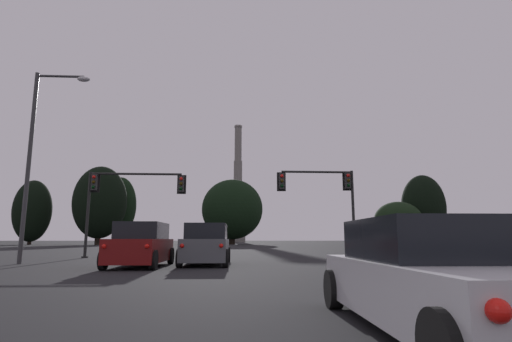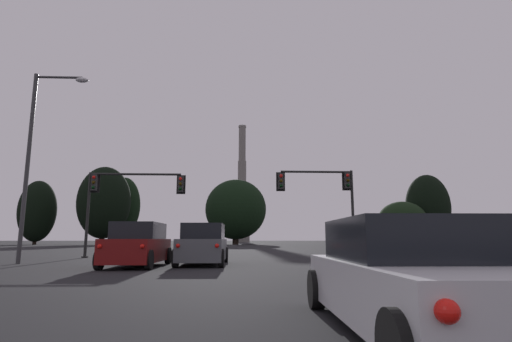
{
  "view_description": "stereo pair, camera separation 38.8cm",
  "coord_description": "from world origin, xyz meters",
  "px_view_note": "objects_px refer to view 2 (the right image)",
  "views": [
    {
      "loc": [
        0.98,
        -0.16,
        1.16
      ],
      "look_at": [
        2.7,
        29.46,
        6.23
      ],
      "focal_mm": 28.0,
      "sensor_mm": 36.0,
      "label": 1
    },
    {
      "loc": [
        1.36,
        -0.18,
        1.16
      ],
      "look_at": [
        2.7,
        29.46,
        6.23
      ],
      "focal_mm": 28.0,
      "sensor_mm": 36.0,
      "label": 2
    }
  ],
  "objects_px": {
    "traffic_light_overhead_left": "(123,192)",
    "street_lamp": "(37,146)",
    "suv_left_lane_front": "(138,245)",
    "traffic_light_overhead_right": "(327,190)",
    "suv_center_lane_front": "(204,245)",
    "sedan_right_lane_third": "(410,278)",
    "smokestack": "(242,195)"
  },
  "relations": [
    {
      "from": "suv_center_lane_front",
      "to": "smokestack",
      "type": "height_order",
      "value": "smokestack"
    },
    {
      "from": "traffic_light_overhead_right",
      "to": "traffic_light_overhead_left",
      "type": "xyz_separation_m",
      "value": [
        -13.21,
        0.36,
        -0.1
      ]
    },
    {
      "from": "suv_center_lane_front",
      "to": "suv_left_lane_front",
      "type": "height_order",
      "value": "same"
    },
    {
      "from": "suv_center_lane_front",
      "to": "traffic_light_overhead_left",
      "type": "xyz_separation_m",
      "value": [
        -5.88,
        7.14,
        3.28
      ]
    },
    {
      "from": "traffic_light_overhead_left",
      "to": "smokestack",
      "type": "bearing_deg",
      "value": 85.76
    },
    {
      "from": "suv_center_lane_front",
      "to": "sedan_right_lane_third",
      "type": "bearing_deg",
      "value": -73.76
    },
    {
      "from": "suv_center_lane_front",
      "to": "sedan_right_lane_third",
      "type": "distance_m",
      "value": 14.23
    },
    {
      "from": "suv_center_lane_front",
      "to": "suv_left_lane_front",
      "type": "xyz_separation_m",
      "value": [
        -2.69,
        -1.19,
        0.0
      ]
    },
    {
      "from": "traffic_light_overhead_right",
      "to": "street_lamp",
      "type": "distance_m",
      "value": 16.86
    },
    {
      "from": "sedan_right_lane_third",
      "to": "smokestack",
      "type": "height_order",
      "value": "smokestack"
    },
    {
      "from": "suv_left_lane_front",
      "to": "street_lamp",
      "type": "bearing_deg",
      "value": 160.39
    },
    {
      "from": "street_lamp",
      "to": "smokestack",
      "type": "relative_size",
      "value": 0.22
    },
    {
      "from": "suv_left_lane_front",
      "to": "street_lamp",
      "type": "xyz_separation_m",
      "value": [
        -5.73,
        2.15,
        4.79
      ]
    },
    {
      "from": "traffic_light_overhead_left",
      "to": "street_lamp",
      "type": "bearing_deg",
      "value": -112.39
    },
    {
      "from": "traffic_light_overhead_right",
      "to": "suv_left_lane_front",
      "type": "bearing_deg",
      "value": -141.54
    },
    {
      "from": "traffic_light_overhead_left",
      "to": "smokestack",
      "type": "xyz_separation_m",
      "value": [
        8.82,
        119.1,
        12.81
      ]
    },
    {
      "from": "traffic_light_overhead_right",
      "to": "street_lamp",
      "type": "xyz_separation_m",
      "value": [
        -15.76,
        -5.82,
        1.41
      ]
    },
    {
      "from": "suv_center_lane_front",
      "to": "street_lamp",
      "type": "relative_size",
      "value": 0.52
    },
    {
      "from": "sedan_right_lane_third",
      "to": "street_lamp",
      "type": "xyz_separation_m",
      "value": [
        -12.17,
        14.68,
        5.02
      ]
    },
    {
      "from": "suv_center_lane_front",
      "to": "traffic_light_overhead_left",
      "type": "height_order",
      "value": "traffic_light_overhead_left"
    },
    {
      "from": "traffic_light_overhead_left",
      "to": "suv_center_lane_front",
      "type": "bearing_deg",
      "value": -50.53
    },
    {
      "from": "traffic_light_overhead_left",
      "to": "street_lamp",
      "type": "xyz_separation_m",
      "value": [
        -2.54,
        -6.18,
        1.51
      ]
    },
    {
      "from": "sedan_right_lane_third",
      "to": "suv_left_lane_front",
      "type": "xyz_separation_m",
      "value": [
        -6.44,
        12.54,
        0.23
      ]
    },
    {
      "from": "traffic_light_overhead_left",
      "to": "smokestack",
      "type": "relative_size",
      "value": 0.15
    },
    {
      "from": "traffic_light_overhead_right",
      "to": "smokestack",
      "type": "bearing_deg",
      "value": 92.11
    },
    {
      "from": "suv_left_lane_front",
      "to": "traffic_light_overhead_right",
      "type": "height_order",
      "value": "traffic_light_overhead_right"
    },
    {
      "from": "traffic_light_overhead_left",
      "to": "suv_left_lane_front",
      "type": "bearing_deg",
      "value": -69.05
    },
    {
      "from": "suv_left_lane_front",
      "to": "sedan_right_lane_third",
      "type": "bearing_deg",
      "value": -61.9
    },
    {
      "from": "sedan_right_lane_third",
      "to": "street_lamp",
      "type": "distance_m",
      "value": 19.72
    },
    {
      "from": "suv_left_lane_front",
      "to": "traffic_light_overhead_left",
      "type": "xyz_separation_m",
      "value": [
        -3.19,
        8.32,
        3.28
      ]
    },
    {
      "from": "suv_center_lane_front",
      "to": "street_lamp",
      "type": "distance_m",
      "value": 9.74
    },
    {
      "from": "traffic_light_overhead_left",
      "to": "sedan_right_lane_third",
      "type": "bearing_deg",
      "value": -65.23
    }
  ]
}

